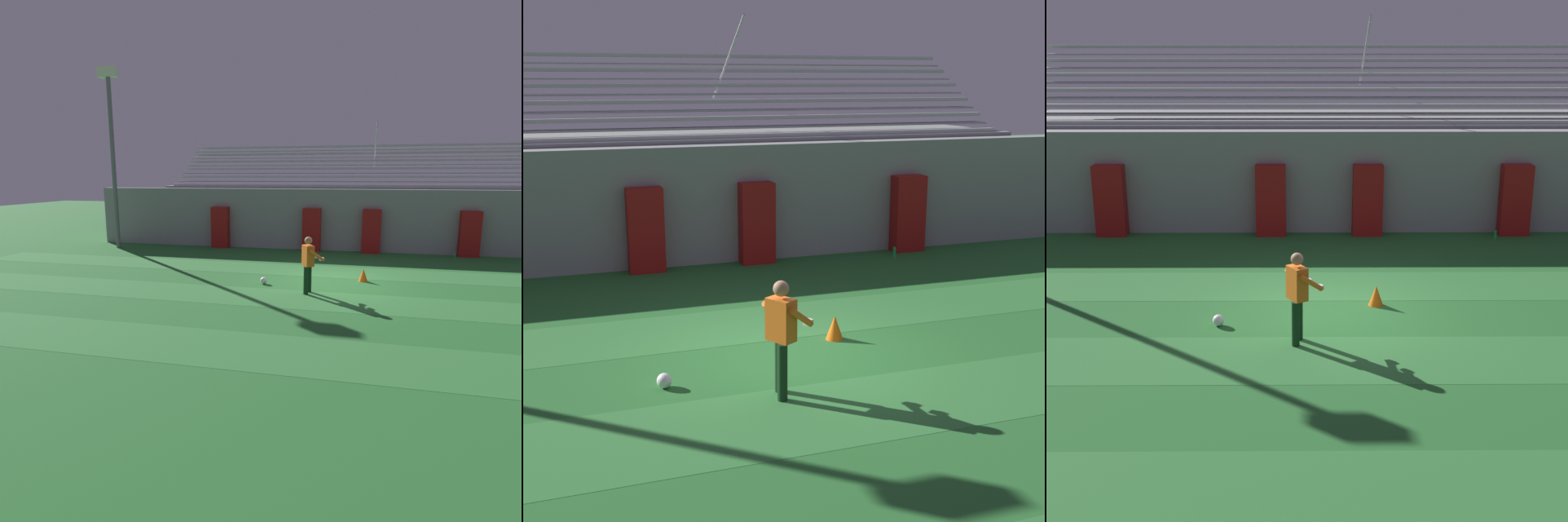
% 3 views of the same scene
% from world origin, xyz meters
% --- Properties ---
extents(ground_plane, '(80.00, 80.00, 0.00)m').
position_xyz_m(ground_plane, '(0.00, 0.00, 0.00)').
color(ground_plane, '#286B2D').
extents(turf_stripe_near, '(28.00, 1.91, 0.01)m').
position_xyz_m(turf_stripe_near, '(0.00, -6.00, 0.00)').
color(turf_stripe_near, '#337A38').
rests_on(turf_stripe_near, ground).
extents(turf_stripe_mid, '(28.00, 1.91, 0.01)m').
position_xyz_m(turf_stripe_mid, '(0.00, -2.19, 0.00)').
color(turf_stripe_mid, '#337A38').
rests_on(turf_stripe_mid, ground).
extents(turf_stripe_far, '(28.00, 1.91, 0.01)m').
position_xyz_m(turf_stripe_far, '(0.00, 1.62, 0.00)').
color(turf_stripe_far, '#337A38').
rests_on(turf_stripe_far, ground).
extents(back_wall, '(24.00, 0.60, 2.80)m').
position_xyz_m(back_wall, '(0.00, 6.50, 1.40)').
color(back_wall, gray).
rests_on(back_wall, ground).
extents(padding_pillar_gate_left, '(0.81, 0.44, 1.94)m').
position_xyz_m(padding_pillar_gate_left, '(-1.32, 5.95, 0.97)').
color(padding_pillar_gate_left, maroon).
rests_on(padding_pillar_gate_left, ground).
extents(padding_pillar_gate_right, '(0.81, 0.44, 1.94)m').
position_xyz_m(padding_pillar_gate_right, '(1.32, 5.95, 0.97)').
color(padding_pillar_gate_right, maroon).
rests_on(padding_pillar_gate_right, ground).
extents(padding_pillar_far_left, '(0.81, 0.44, 1.94)m').
position_xyz_m(padding_pillar_far_left, '(-5.70, 5.95, 0.97)').
color(padding_pillar_far_left, maroon).
rests_on(padding_pillar_far_left, ground).
extents(padding_pillar_far_right, '(0.81, 0.44, 1.94)m').
position_xyz_m(padding_pillar_far_right, '(5.36, 5.95, 0.97)').
color(padding_pillar_far_right, maroon).
rests_on(padding_pillar_far_right, ground).
extents(bleacher_stand, '(18.00, 4.75, 5.83)m').
position_xyz_m(bleacher_stand, '(0.00, 9.19, 1.51)').
color(bleacher_stand, gray).
rests_on(bleacher_stand, ground).
extents(floodlight_pole, '(0.90, 0.36, 8.17)m').
position_xyz_m(floodlight_pole, '(-10.48, 4.78, 5.16)').
color(floodlight_pole, slate).
rests_on(floodlight_pole, ground).
extents(goalkeeper, '(0.70, 0.73, 1.67)m').
position_xyz_m(goalkeeper, '(-0.55, -1.46, 0.95)').
color(goalkeeper, '#143319').
rests_on(goalkeeper, ground).
extents(soccer_ball, '(0.22, 0.22, 0.22)m').
position_xyz_m(soccer_ball, '(-2.06, -0.67, 0.11)').
color(soccer_ball, white).
rests_on(soccer_ball, ground).
extents(traffic_cone, '(0.30, 0.30, 0.42)m').
position_xyz_m(traffic_cone, '(1.03, 0.41, 0.21)').
color(traffic_cone, orange).
rests_on(traffic_cone, ground).
extents(water_bottle, '(0.07, 0.07, 0.24)m').
position_xyz_m(water_bottle, '(4.75, 5.44, 0.12)').
color(water_bottle, green).
rests_on(water_bottle, ground).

